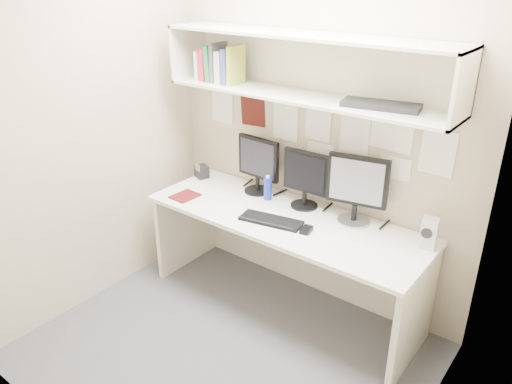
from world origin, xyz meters
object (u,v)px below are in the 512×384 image
Objects in this scene: monitor_right at (357,187)px; monitor_left at (258,162)px; monitor_center at (306,176)px; desk_phone at (202,171)px; desk at (284,261)px; speaker at (429,233)px; keyboard at (271,221)px; maroon_notebook at (185,196)px.

monitor_left is at bearing 168.38° from monitor_right.
desk_phone is (-0.95, -0.06, -0.18)m from monitor_center.
desk is 0.77m from monitor_right.
monitor_left is 0.56m from desk_phone.
speaker is at bearing -14.55° from monitor_right.
keyboard is 2.23× the size of speaker.
maroon_notebook is at bearing -153.79° from monitor_center.
monitor_center reaches higher than keyboard.
speaker is (0.95, 0.32, 0.08)m from keyboard.
desk is at bearing -25.08° from monitor_left.
monitor_center is (0.02, 0.22, 0.59)m from desk.
keyboard is 1.00m from speaker.
monitor_right reaches higher than keyboard.
maroon_notebook is at bearing 173.54° from keyboard.
monitor_center is 0.39m from monitor_right.
maroon_notebook is at bearing -177.50° from speaker.
speaker is at bearing 2.48° from monitor_left.
monitor_left is at bearing 151.29° from desk.
keyboard reaches higher than desk.
monitor_center reaches higher than maroon_notebook.
monitor_left reaches higher than maroon_notebook.
keyboard reaches higher than maroon_notebook.
monitor_right is 2.37× the size of maroon_notebook.
monitor_right reaches higher than desk_phone.
monitor_center is at bearing 70.98° from keyboard.
monitor_right reaches higher than speaker.
monitor_right is 3.51× the size of desk_phone.
monitor_left reaches higher than monitor_center.
speaker reaches higher than keyboard.
desk_phone is at bearing 170.72° from speaker.
desk is at bearing -96.13° from monitor_center.
monitor_left is 1.33m from speaker.
monitor_right is at bearing 166.71° from speaker.
monitor_right is at bearing -1.35° from monitor_center.
monitor_center is 0.97m from desk_phone.
monitor_center reaches higher than speaker.
maroon_notebook is (-1.69, -0.39, -0.09)m from speaker.
monitor_right is at bearing 28.16° from desk.
keyboard is (-0.05, -0.35, -0.22)m from monitor_center.
desk is 0.88m from maroon_notebook.
speaker is at bearing 22.41° from desk_phone.
desk is 1.04m from speaker.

